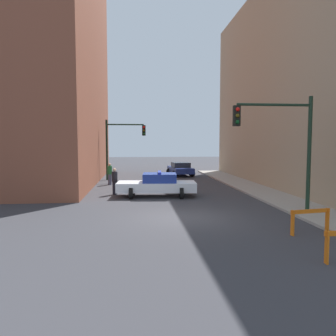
{
  "coord_description": "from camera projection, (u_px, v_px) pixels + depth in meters",
  "views": [
    {
      "loc": [
        -1.93,
        -13.87,
        3.25
      ],
      "look_at": [
        -0.06,
        5.01,
        1.77
      ],
      "focal_mm": 35.0,
      "sensor_mm": 36.0,
      "label": 1
    }
  ],
  "objects": [
    {
      "name": "ground_plane",
      "position": [
        181.0,
        218.0,
        14.2
      ],
      "size": [
        120.0,
        120.0,
        0.0
      ],
      "primitive_type": "plane",
      "color": "#38383D"
    },
    {
      "name": "sidewalk_right",
      "position": [
        316.0,
        213.0,
        14.81
      ],
      "size": [
        2.4,
        44.0,
        0.12
      ],
      "color": "#9E998E",
      "rests_on": "ground_plane"
    },
    {
      "name": "building_corner_left",
      "position": [
        7.0,
        26.0,
        25.94
      ],
      "size": [
        14.0,
        20.0,
        24.9
      ],
      "color": "brown",
      "rests_on": "ground_plane"
    },
    {
      "name": "traffic_light_near",
      "position": [
        285.0,
        136.0,
        14.63
      ],
      "size": [
        3.64,
        0.35,
        5.2
      ],
      "color": "black",
      "rests_on": "sidewalk_right"
    },
    {
      "name": "traffic_light_far",
      "position": [
        120.0,
        141.0,
        28.3
      ],
      "size": [
        3.44,
        0.35,
        5.2
      ],
      "color": "black",
      "rests_on": "ground_plane"
    },
    {
      "name": "police_car",
      "position": [
        157.0,
        185.0,
        19.7
      ],
      "size": [
        4.83,
        2.59,
        1.52
      ],
      "rotation": [
        0.0,
        0.0,
        1.5
      ],
      "color": "white",
      "rests_on": "ground_plane"
    },
    {
      "name": "parked_car_near",
      "position": [
        180.0,
        169.0,
        32.21
      ],
      "size": [
        2.54,
        4.45,
        1.31
      ],
      "rotation": [
        0.0,
        0.0,
        0.09
      ],
      "color": "navy",
      "rests_on": "ground_plane"
    },
    {
      "name": "pedestrian_crossing",
      "position": [
        115.0,
        181.0,
        20.42
      ],
      "size": [
        0.49,
        0.49,
        1.66
      ],
      "rotation": [
        0.0,
        0.0,
        3.66
      ],
      "color": "black",
      "rests_on": "ground_plane"
    },
    {
      "name": "pedestrian_corner",
      "position": [
        110.0,
        174.0,
        25.18
      ],
      "size": [
        0.43,
        0.43,
        1.66
      ],
      "rotation": [
        0.0,
        0.0,
        4.48
      ],
      "color": "#474C66",
      "rests_on": "ground_plane"
    },
    {
      "name": "barrier_mid",
      "position": [
        310.0,
        217.0,
        11.57
      ],
      "size": [
        1.59,
        0.4,
        0.9
      ],
      "rotation": [
        0.0,
        0.0,
        0.16
      ],
      "color": "orange",
      "rests_on": "ground_plane"
    }
  ]
}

